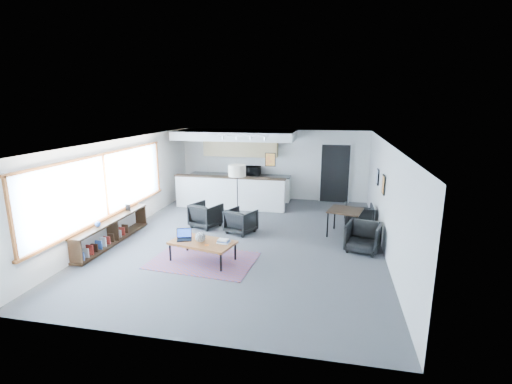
% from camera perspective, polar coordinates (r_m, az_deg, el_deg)
% --- Properties ---
extents(room, '(7.02, 9.02, 2.62)m').
position_cam_1_polar(room, '(9.65, -1.62, 0.07)').
color(room, '#474749').
rests_on(room, ground).
extents(window, '(0.10, 5.95, 1.66)m').
position_cam_1_polar(window, '(10.19, -22.19, 0.67)').
color(window, '#8CBFFF').
rests_on(window, room).
extents(console, '(0.35, 3.00, 0.80)m').
position_cam_1_polar(console, '(10.27, -21.32, -5.70)').
color(console, black).
rests_on(console, floor).
extents(kitchenette, '(4.20, 1.96, 2.60)m').
position_cam_1_polar(kitchenette, '(13.45, -2.99, 4.22)').
color(kitchenette, white).
rests_on(kitchenette, floor).
extents(doorway, '(1.10, 0.12, 2.15)m').
position_cam_1_polar(doorway, '(13.78, 12.04, 2.88)').
color(doorway, black).
rests_on(doorway, room).
extents(track_light, '(1.60, 0.07, 0.15)m').
position_cam_1_polar(track_light, '(11.71, -2.02, 8.52)').
color(track_light, silver).
rests_on(track_light, room).
extents(wall_art_lower, '(0.03, 0.38, 0.48)m').
position_cam_1_polar(wall_art_lower, '(9.83, 19.04, 1.07)').
color(wall_art_lower, black).
rests_on(wall_art_lower, room).
extents(wall_art_upper, '(0.03, 0.34, 0.44)m').
position_cam_1_polar(wall_art_upper, '(11.10, 18.21, 2.22)').
color(wall_art_upper, black).
rests_on(wall_art_upper, room).
extents(kilim_rug, '(2.46, 1.77, 0.01)m').
position_cam_1_polar(kilim_rug, '(8.78, -8.13, -10.38)').
color(kilim_rug, '#5F354A').
rests_on(kilim_rug, floor).
extents(coffee_table, '(1.58, 1.08, 0.47)m').
position_cam_1_polar(coffee_table, '(8.62, -8.22, -7.77)').
color(coffee_table, brown).
rests_on(coffee_table, floor).
extents(laptop, '(0.41, 0.38, 0.24)m').
position_cam_1_polar(laptop, '(8.80, -10.98, -6.68)').
color(laptop, black).
rests_on(laptop, coffee_table).
extents(ceramic_pot, '(0.24, 0.24, 0.24)m').
position_cam_1_polar(ceramic_pot, '(8.54, -8.57, -6.87)').
color(ceramic_pot, gray).
rests_on(ceramic_pot, coffee_table).
extents(book_stack, '(0.29, 0.24, 0.08)m').
position_cam_1_polar(book_stack, '(8.46, -5.02, -7.55)').
color(book_stack, silver).
rests_on(book_stack, coffee_table).
extents(coaster, '(0.11, 0.11, 0.01)m').
position_cam_1_polar(coaster, '(8.37, -7.58, -8.10)').
color(coaster, '#E5590C').
rests_on(coaster, coffee_table).
extents(armchair_left, '(0.97, 0.94, 0.78)m').
position_cam_1_polar(armchair_left, '(10.94, -7.72, -3.36)').
color(armchair_left, black).
rests_on(armchair_left, floor).
extents(armchair_right, '(0.92, 0.90, 0.74)m').
position_cam_1_polar(armchair_right, '(10.37, -2.33, -4.32)').
color(armchair_right, black).
rests_on(armchair_right, floor).
extents(floor_lamp, '(0.61, 0.61, 1.79)m').
position_cam_1_polar(floor_lamp, '(10.90, -2.92, 2.97)').
color(floor_lamp, black).
rests_on(floor_lamp, floor).
extents(dining_table, '(1.04, 1.04, 0.72)m').
position_cam_1_polar(dining_table, '(10.39, 13.59, -3.00)').
color(dining_table, black).
rests_on(dining_table, floor).
extents(dining_chair_near, '(0.79, 0.76, 0.67)m').
position_cam_1_polar(dining_chair_near, '(9.48, 16.13, -6.83)').
color(dining_chair_near, black).
rests_on(dining_chair_near, floor).
extents(dining_chair_far, '(0.67, 0.62, 0.68)m').
position_cam_1_polar(dining_chair_far, '(11.10, 15.50, -3.77)').
color(dining_chair_far, black).
rests_on(dining_chair_far, floor).
extents(microwave, '(0.61, 0.37, 0.40)m').
position_cam_1_polar(microwave, '(13.80, -0.54, 3.43)').
color(microwave, black).
rests_on(microwave, kitchenette).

